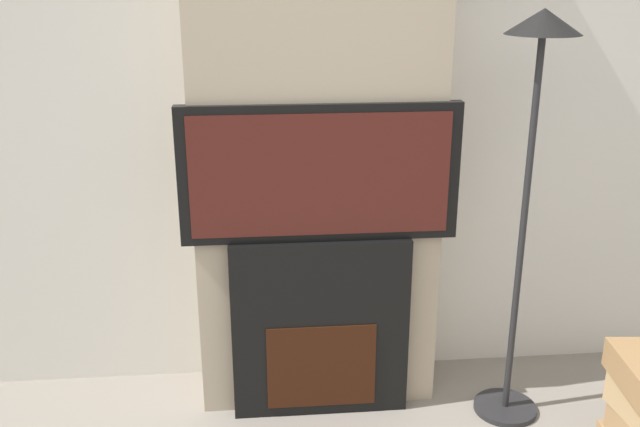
{
  "coord_description": "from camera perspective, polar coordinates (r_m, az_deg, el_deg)",
  "views": [
    {
      "loc": [
        -0.27,
        -1.23,
        1.98
      ],
      "look_at": [
        0.0,
        1.65,
        0.97
      ],
      "focal_mm": 40.0,
      "sensor_mm": 36.0,
      "label": 1
    }
  ],
  "objects": [
    {
      "name": "chimney_breast",
      "position": [
        3.13,
        -0.29,
        7.67
      ],
      "size": [
        1.09,
        0.35,
        2.7
      ],
      "color": "tan",
      "rests_on": "ground_plane"
    },
    {
      "name": "wall_back",
      "position": [
        3.33,
        -0.6,
        8.37
      ],
      "size": [
        6.0,
        0.06,
        2.7
      ],
      "color": "silver",
      "rests_on": "ground_plane"
    },
    {
      "name": "television",
      "position": [
        3.01,
        0.01,
        3.2
      ],
      "size": [
        1.19,
        0.07,
        0.6
      ],
      "color": "black",
      "rests_on": "fireplace"
    },
    {
      "name": "floor_lamp",
      "position": [
        3.05,
        16.73,
        7.07
      ],
      "size": [
        0.3,
        0.3,
        1.82
      ],
      "color": "#262628",
      "rests_on": "ground_plane"
    },
    {
      "name": "fireplace",
      "position": [
        3.29,
        0.0,
        -9.04
      ],
      "size": [
        0.8,
        0.15,
        0.85
      ],
      "color": "black",
      "rests_on": "ground_plane"
    }
  ]
}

